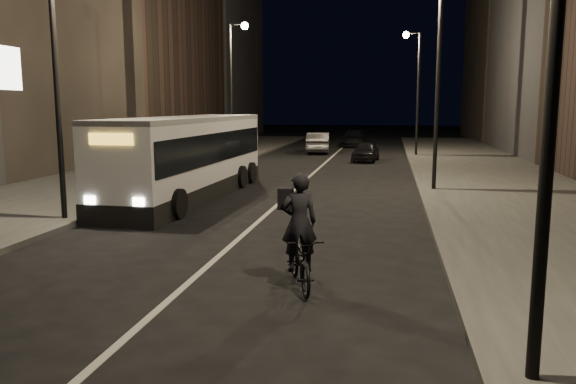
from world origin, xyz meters
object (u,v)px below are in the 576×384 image
at_px(city_bus, 189,154).
at_px(car_far, 354,138).
at_px(car_near, 366,151).
at_px(streetlight_right_mid, 432,55).
at_px(streetlight_left_near, 62,37).
at_px(streetlight_left_far, 235,73).
at_px(cyclist_on_bicycle, 300,250).
at_px(streetlight_right_far, 414,76).
at_px(car_mid, 318,143).

xyz_separation_m(city_bus, car_far, (4.40, 28.19, -0.96)).
bearing_deg(car_near, car_far, 102.09).
height_order(streetlight_right_mid, streetlight_left_near, same).
bearing_deg(streetlight_left_far, streetlight_right_mid, -43.16).
relative_size(city_bus, car_far, 2.36).
height_order(cyclist_on_bicycle, car_near, cyclist_on_bicycle).
xyz_separation_m(streetlight_left_near, car_near, (7.70, 20.47, -4.75)).
bearing_deg(city_bus, streetlight_right_mid, 19.26).
distance_m(streetlight_right_far, car_far, 11.40).
height_order(streetlight_left_near, car_far, streetlight_left_near).
relative_size(streetlight_left_far, car_mid, 1.77).
bearing_deg(car_far, car_near, -81.46).
distance_m(streetlight_right_far, car_mid, 8.35).
height_order(streetlight_right_mid, car_mid, streetlight_right_mid).
height_order(streetlight_left_far, cyclist_on_bicycle, streetlight_left_far).
xyz_separation_m(streetlight_right_mid, city_bus, (-8.93, -2.83, -3.71)).
xyz_separation_m(streetlight_left_far, cyclist_on_bicycle, (7.53, -22.67, -4.62)).
relative_size(streetlight_right_mid, car_mid, 1.77).
bearing_deg(car_far, car_mid, -104.65).
relative_size(streetlight_left_far, car_far, 1.69).
relative_size(streetlight_right_far, streetlight_left_far, 1.00).
bearing_deg(car_far, streetlight_left_near, -98.82).
bearing_deg(streetlight_left_near, car_far, 79.58).
bearing_deg(car_far, streetlight_left_far, -110.17).
distance_m(streetlight_right_mid, streetlight_left_near, 13.33).
height_order(streetlight_right_mid, city_bus, streetlight_right_mid).
relative_size(streetlight_right_mid, car_far, 1.69).
height_order(cyclist_on_bicycle, car_mid, cyclist_on_bicycle).
relative_size(cyclist_on_bicycle, car_near, 0.62).
bearing_deg(car_far, streetlight_right_mid, -78.27).
bearing_deg(cyclist_on_bicycle, streetlight_left_far, 89.49).
distance_m(city_bus, car_far, 28.55).
bearing_deg(cyclist_on_bicycle, streetlight_right_mid, 57.23).
height_order(streetlight_left_near, cyclist_on_bicycle, streetlight_left_near).
bearing_deg(city_bus, streetlight_right_far, 66.29).
height_order(streetlight_right_far, car_near, streetlight_right_far).
relative_size(car_near, car_far, 0.75).
relative_size(streetlight_left_near, cyclist_on_bicycle, 3.63).
distance_m(streetlight_right_far, city_bus, 21.17).
height_order(streetlight_right_far, city_bus, streetlight_right_far).
xyz_separation_m(city_bus, car_mid, (2.26, 20.85, -0.89)).
bearing_deg(cyclist_on_bicycle, car_mid, 77.69).
bearing_deg(streetlight_left_near, streetlight_right_far, 66.04).
bearing_deg(streetlight_left_far, city_bus, -82.31).
relative_size(streetlight_right_far, car_mid, 1.77).
xyz_separation_m(cyclist_on_bicycle, car_far, (-1.40, 38.03, -0.05)).
bearing_deg(streetlight_left_near, streetlight_left_far, 90.00).
xyz_separation_m(car_mid, car_far, (2.14, 7.34, -0.06)).
height_order(car_near, car_mid, car_mid).
height_order(cyclist_on_bicycle, car_far, cyclist_on_bicycle).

